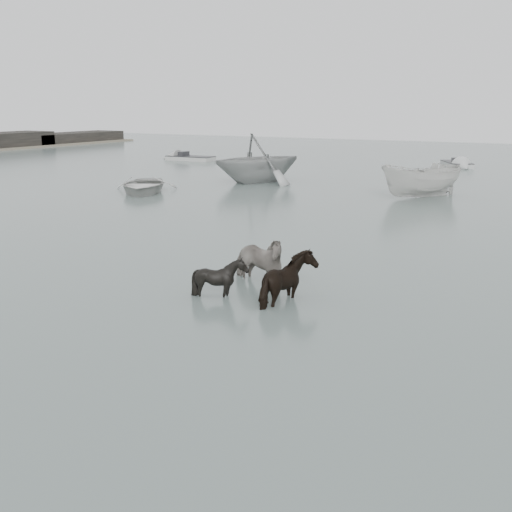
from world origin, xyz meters
name	(u,v)px	position (x,y,z in m)	size (l,w,h in m)	color
ground	(236,289)	(0.00, 0.00, 0.00)	(140.00, 140.00, 0.00)	#4D5C56
pony_pinto	(257,253)	(0.16, 0.92, 0.84)	(0.91, 1.99, 1.68)	black
pony_dark	(290,271)	(1.74, -0.29, 0.81)	(1.61, 1.37, 1.62)	black
pony_black	(220,272)	(-0.04, -0.73, 0.65)	(1.05, 1.18, 1.30)	black
rowboat_lead	(143,183)	(-14.31, 14.00, 0.50)	(3.48, 4.87, 1.01)	#BCBBB6
rowboat_trail	(258,157)	(-10.93, 21.24, 1.58)	(5.19, 6.01, 3.17)	#9EA09E
boat_small	(422,179)	(-0.19, 19.64, 0.97)	(1.89, 5.04, 1.95)	beige
skiff_outer	(190,156)	(-23.53, 32.10, 0.38)	(5.89, 1.60, 0.75)	#AFAFAA
skiff_mid	(457,162)	(-2.09, 37.60, 0.38)	(5.28, 1.60, 0.75)	#ACAFAC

